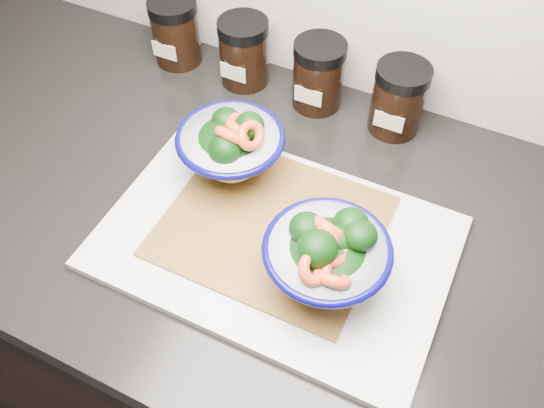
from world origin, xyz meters
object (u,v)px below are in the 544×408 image
at_px(cutting_board, 275,242).
at_px(spice_jar_d, 398,99).
at_px(spice_jar_a, 176,32).
at_px(bowl_right, 327,256).
at_px(spice_jar_c, 318,75).
at_px(bowl_left, 231,147).
at_px(spice_jar_b, 244,52).

bearing_deg(cutting_board, spice_jar_d, 76.71).
distance_m(spice_jar_a, spice_jar_d, 0.39).
relative_size(bowl_right, spice_jar_d, 1.36).
distance_m(spice_jar_c, spice_jar_d, 0.13).
bearing_deg(spice_jar_a, spice_jar_c, 0.00).
xyz_separation_m(cutting_board, spice_jar_a, (-0.32, 0.29, 0.05)).
bearing_deg(bowl_left, spice_jar_a, 136.92).
bearing_deg(spice_jar_d, bowl_right, -87.52).
bearing_deg(bowl_left, spice_jar_c, 77.89).
height_order(bowl_right, spice_jar_a, bowl_right).
distance_m(spice_jar_a, spice_jar_c, 0.26).
relative_size(bowl_left, bowl_right, 0.98).
height_order(spice_jar_b, spice_jar_d, same).
distance_m(bowl_left, spice_jar_a, 0.30).
relative_size(cutting_board, spice_jar_c, 3.98).
xyz_separation_m(bowl_left, spice_jar_a, (-0.22, 0.20, -0.01)).
relative_size(spice_jar_b, spice_jar_d, 1.00).
height_order(bowl_left, bowl_right, bowl_left).
bearing_deg(bowl_left, bowl_right, -30.59).
bearing_deg(spice_jar_c, spice_jar_d, 0.00).
height_order(cutting_board, spice_jar_a, spice_jar_a).
bearing_deg(bowl_right, cutting_board, 160.21).
relative_size(bowl_right, spice_jar_a, 1.36).
bearing_deg(cutting_board, bowl_right, -19.79).
xyz_separation_m(cutting_board, bowl_right, (0.08, -0.03, 0.06)).
distance_m(cutting_board, spice_jar_a, 0.44).
relative_size(cutting_board, spice_jar_d, 3.98).
bearing_deg(spice_jar_a, spice_jar_d, 0.00).
height_order(bowl_right, spice_jar_d, bowl_right).
distance_m(bowl_left, spice_jar_b, 0.22).
height_order(spice_jar_a, spice_jar_b, same).
xyz_separation_m(bowl_left, spice_jar_c, (0.04, 0.20, -0.01)).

